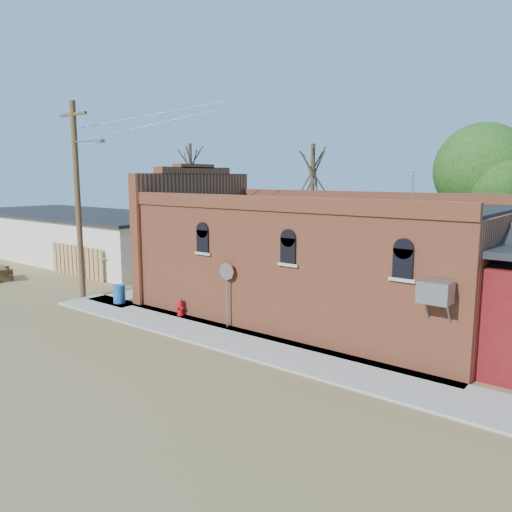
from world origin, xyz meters
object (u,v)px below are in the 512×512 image
Objects in this scene: utility_pole at (78,196)px; stop_sign at (227,278)px; fire_hydrant at (180,307)px; brick_bar at (310,258)px; trash_barrel at (119,294)px.

utility_pole is 3.66× the size of stop_sign.
utility_pole reaches higher than fire_hydrant.
utility_pole is at bearing -156.31° from brick_bar.
stop_sign is at bearing 4.03° from utility_pole.
brick_bar is 20.22× the size of trash_barrel.
stop_sign is at bearing -108.94° from brick_bar.
utility_pole is 4.89m from trash_barrel.
brick_bar reaches higher than trash_barrel.
trash_barrel is at bearing -158.35° from stop_sign.
utility_pole reaches higher than trash_barrel.
brick_bar is 5.65m from fire_hydrant.
trash_barrel is at bearing 7.31° from utility_pole.
utility_pole reaches higher than brick_bar.
brick_bar is 8.65m from trash_barrel.
stop_sign reaches higher than fire_hydrant.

